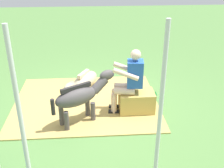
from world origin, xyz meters
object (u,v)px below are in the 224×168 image
object	(u,v)px
pony_standing	(81,96)
person_seated	(129,79)
tent_pole_left	(161,106)
tent_pole_mid	(20,117)
pony_lying	(83,82)
soda_bottle	(155,97)
hay_bale	(136,102)

from	to	relation	value
pony_standing	person_seated	bearing A→B (deg)	-161.21
tent_pole_left	tent_pole_mid	bearing A→B (deg)	3.98
tent_pole_mid	tent_pole_left	bearing A→B (deg)	-176.02
pony_standing	tent_pole_mid	bearing A→B (deg)	67.42
pony_lying	soda_bottle	xyz separation A→B (m)	(-1.55, 0.75, -0.07)
soda_bottle	pony_lying	bearing A→B (deg)	-25.75
hay_bale	pony_standing	xyz separation A→B (m)	(1.09, 0.30, 0.34)
person_seated	tent_pole_mid	world-z (taller)	tent_pole_mid
hay_bale	tent_pole_mid	distance (m)	2.73
person_seated	tent_pole_mid	xyz separation A→B (m)	(1.59, 1.90, 0.42)
hay_bale	pony_standing	world-z (taller)	pony_standing
hay_bale	soda_bottle	bearing A→B (deg)	-142.83
pony_lying	soda_bottle	bearing A→B (deg)	154.25
person_seated	hay_bale	bearing A→B (deg)	175.45
hay_bale	soda_bottle	distance (m)	0.59
hay_bale	pony_lying	distance (m)	1.54
tent_pole_left	tent_pole_mid	xyz separation A→B (m)	(1.76, 0.12, 0.00)
tent_pole_left	tent_pole_mid	distance (m)	1.76
tent_pole_left	soda_bottle	bearing A→B (deg)	-102.07
person_seated	tent_pole_mid	distance (m)	2.51
tent_pole_left	person_seated	bearing A→B (deg)	-84.49
soda_bottle	tent_pole_left	size ratio (longest dim) A/B	0.11
pony_lying	soda_bottle	size ratio (longest dim) A/B	5.07
pony_standing	soda_bottle	xyz separation A→B (m)	(-1.55, -0.66, -0.43)
hay_bale	pony_standing	distance (m)	1.18
pony_standing	tent_pole_mid	distance (m)	1.81
pony_standing	soda_bottle	bearing A→B (deg)	-157.15
pony_standing	soda_bottle	distance (m)	1.74
person_seated	soda_bottle	bearing A→B (deg)	-151.51
hay_bale	tent_pole_mid	bearing A→B (deg)	47.16
soda_bottle	tent_pole_left	distance (m)	2.39
person_seated	soda_bottle	size ratio (longest dim) A/B	5.10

